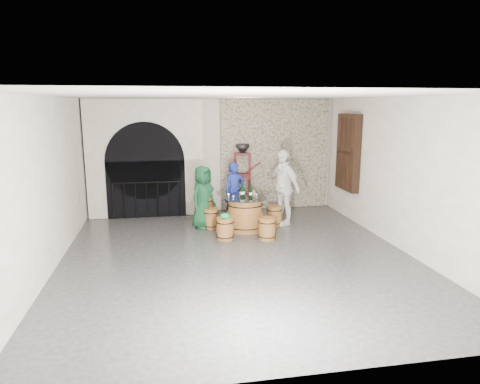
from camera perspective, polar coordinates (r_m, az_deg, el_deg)
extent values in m
plane|color=#2A2A2C|center=(8.82, -0.36, -8.55)|extent=(8.00, 8.00, 0.00)
plane|color=beige|center=(12.32, -3.56, 4.86)|extent=(8.00, 0.00, 8.00)
plane|color=beige|center=(4.62, 8.17, -6.61)|extent=(8.00, 0.00, 8.00)
plane|color=beige|center=(8.54, -24.19, 0.89)|extent=(0.00, 8.00, 8.00)
plane|color=beige|center=(9.63, 20.62, 2.26)|extent=(0.00, 8.00, 8.00)
plane|color=beige|center=(8.28, -0.39, 12.72)|extent=(8.00, 8.00, 0.00)
cube|color=#ACA489|center=(12.60, 4.66, 4.99)|extent=(3.20, 0.12, 3.18)
cube|color=beige|center=(12.01, -12.49, 4.43)|extent=(3.10, 0.50, 3.18)
cube|color=black|center=(11.87, -12.36, 0.32)|extent=(2.10, 0.03, 1.55)
cylinder|color=black|center=(11.75, -12.53, 4.03)|extent=(2.10, 0.03, 2.10)
cylinder|color=black|center=(11.77, -12.42, 1.24)|extent=(1.79, 0.04, 0.04)
cylinder|color=black|center=(11.94, -16.60, -1.23)|extent=(0.02, 0.02, 0.98)
cylinder|color=black|center=(11.90, -15.18, -1.18)|extent=(0.02, 0.02, 0.98)
cylinder|color=black|center=(11.88, -13.75, -1.13)|extent=(0.02, 0.02, 0.98)
cylinder|color=black|center=(11.87, -12.32, -1.09)|extent=(0.02, 0.02, 0.98)
cylinder|color=black|center=(11.86, -10.88, -1.04)|extent=(0.02, 0.02, 0.98)
cylinder|color=black|center=(11.86, -9.44, -0.98)|extent=(0.02, 0.02, 0.98)
cylinder|color=black|center=(11.86, -8.01, -0.93)|extent=(0.02, 0.02, 0.98)
cube|color=black|center=(11.66, 14.23, 5.14)|extent=(0.20, 1.10, 2.00)
cube|color=black|center=(11.64, 14.01, 5.14)|extent=(0.06, 0.88, 1.76)
cube|color=black|center=(11.66, 14.14, 5.14)|extent=(0.22, 0.92, 0.06)
cube|color=black|center=(11.39, 14.74, 4.97)|extent=(0.22, 0.06, 1.80)
cube|color=black|center=(11.66, 14.14, 5.14)|extent=(0.22, 0.06, 1.80)
cube|color=black|center=(11.92, 13.57, 5.30)|extent=(0.22, 0.06, 1.80)
cylinder|color=brown|center=(10.48, 0.69, -3.04)|extent=(0.82, 0.82, 0.78)
cylinder|color=brown|center=(10.48, 0.69, -3.04)|extent=(0.88, 0.88, 0.17)
torus|color=black|center=(10.55, 0.68, -4.44)|extent=(0.88, 0.88, 0.02)
torus|color=black|center=(10.42, 0.69, -1.63)|extent=(0.88, 0.88, 0.02)
cylinder|color=brown|center=(10.39, 0.69, -0.90)|extent=(0.84, 0.84, 0.02)
cylinder|color=black|center=(10.38, 0.69, -0.77)|extent=(1.07, 1.07, 0.01)
cylinder|color=brown|center=(10.72, -3.91, -3.54)|extent=(0.38, 0.38, 0.49)
cylinder|color=brown|center=(10.72, -3.91, -3.54)|extent=(0.40, 0.40, 0.11)
torus|color=black|center=(10.76, -3.90, -4.40)|extent=(0.41, 0.41, 0.02)
torus|color=black|center=(10.68, -3.92, -2.68)|extent=(0.41, 0.41, 0.02)
cylinder|color=brown|center=(10.65, -3.93, -2.22)|extent=(0.38, 0.38, 0.02)
cylinder|color=brown|center=(11.34, -0.47, -2.67)|extent=(0.38, 0.38, 0.49)
cylinder|color=brown|center=(11.34, -0.47, -2.67)|extent=(0.40, 0.40, 0.11)
torus|color=black|center=(11.38, -0.47, -3.49)|extent=(0.41, 0.41, 0.02)
torus|color=black|center=(11.30, -0.47, -1.85)|extent=(0.41, 0.41, 0.02)
cylinder|color=brown|center=(11.28, -0.47, -1.42)|extent=(0.38, 0.38, 0.02)
cylinder|color=brown|center=(10.98, 4.62, -3.19)|extent=(0.38, 0.38, 0.49)
cylinder|color=brown|center=(10.98, 4.62, -3.19)|extent=(0.40, 0.40, 0.11)
torus|color=black|center=(11.02, 4.60, -4.03)|extent=(0.41, 0.41, 0.02)
torus|color=black|center=(10.94, 4.63, -2.34)|extent=(0.41, 0.41, 0.02)
cylinder|color=brown|center=(10.91, 4.64, -1.89)|extent=(0.38, 0.38, 0.02)
cylinder|color=brown|center=(9.84, 3.60, -4.92)|extent=(0.38, 0.38, 0.49)
cylinder|color=brown|center=(9.84, 3.60, -4.92)|extent=(0.40, 0.40, 0.11)
torus|color=black|center=(9.89, 3.59, -5.84)|extent=(0.41, 0.41, 0.02)
torus|color=black|center=(9.79, 3.61, -3.98)|extent=(0.41, 0.41, 0.02)
cylinder|color=brown|center=(9.77, 3.62, -3.48)|extent=(0.38, 0.38, 0.02)
cylinder|color=brown|center=(9.81, -2.01, -4.95)|extent=(0.38, 0.38, 0.49)
cylinder|color=brown|center=(9.81, -2.01, -4.95)|extent=(0.40, 0.40, 0.11)
torus|color=black|center=(9.86, -2.00, -5.88)|extent=(0.41, 0.41, 0.02)
torus|color=black|center=(9.77, -2.01, -4.01)|extent=(0.41, 0.41, 0.02)
cylinder|color=brown|center=(9.74, -2.02, -3.51)|extent=(0.38, 0.38, 0.02)
ellipsoid|color=#0D9454|center=(9.73, -2.02, -3.18)|extent=(0.21, 0.21, 0.12)
cylinder|color=#0D9454|center=(9.72, -1.52, -3.46)|extent=(0.14, 0.14, 0.01)
imported|color=#103B20|center=(10.64, -4.96, -0.68)|extent=(0.89, 0.90, 1.57)
imported|color=navy|center=(11.42, -0.73, 0.12)|extent=(0.61, 0.46, 1.53)
imported|color=white|center=(10.96, 5.75, 0.61)|extent=(0.91, 1.22, 1.93)
cylinder|color=black|center=(10.42, 0.26, -0.06)|extent=(0.07, 0.07, 0.22)
cylinder|color=white|center=(10.42, 0.26, -0.11)|extent=(0.08, 0.08, 0.06)
cone|color=black|center=(10.39, 0.26, 0.61)|extent=(0.07, 0.07, 0.05)
cylinder|color=black|center=(10.38, 0.26, 0.91)|extent=(0.03, 0.03, 0.07)
cylinder|color=black|center=(10.34, 1.45, -0.16)|extent=(0.07, 0.07, 0.22)
cylinder|color=white|center=(10.34, 1.45, -0.21)|extent=(0.08, 0.08, 0.06)
cone|color=black|center=(10.31, 1.45, 0.52)|extent=(0.07, 0.07, 0.05)
cylinder|color=black|center=(10.30, 1.45, 0.82)|extent=(0.03, 0.03, 0.07)
cylinder|color=black|center=(10.45, 0.44, -0.03)|extent=(0.07, 0.07, 0.22)
cylinder|color=white|center=(10.45, 0.44, -0.08)|extent=(0.08, 0.08, 0.06)
cone|color=black|center=(10.42, 0.44, 0.65)|extent=(0.07, 0.07, 0.05)
cylinder|color=black|center=(10.41, 0.44, 0.94)|extent=(0.03, 0.03, 0.07)
cylinder|color=brown|center=(11.37, -4.76, -2.19)|extent=(0.48, 0.48, 0.68)
cylinder|color=brown|center=(11.37, -4.76, -2.19)|extent=(0.51, 0.51, 0.15)
torus|color=black|center=(11.43, -4.74, -3.31)|extent=(0.52, 0.52, 0.02)
torus|color=black|center=(11.32, -4.78, -1.06)|extent=(0.52, 0.52, 0.02)
cylinder|color=brown|center=(11.29, -4.79, -0.47)|extent=(0.49, 0.49, 0.02)
cube|color=#4C0C13|center=(12.43, 0.34, -2.32)|extent=(0.61, 0.53, 0.10)
cube|color=#4C0C13|center=(12.23, 0.34, 2.20)|extent=(0.53, 0.40, 0.12)
cube|color=#4C0C13|center=(12.14, 0.34, 5.06)|extent=(0.50, 0.22, 0.07)
cylinder|color=black|center=(12.30, 0.34, 0.22)|extent=(0.06, 0.06, 1.02)
cylinder|color=black|center=(12.12, 0.35, 6.16)|extent=(0.39, 0.39, 0.09)
cone|color=black|center=(12.13, 0.35, 5.59)|extent=(0.39, 0.39, 0.20)
cube|color=#4C0C13|center=(12.26, -0.62, 1.40)|extent=(0.08, 0.08, 1.64)
cube|color=#4C0C13|center=(12.25, 1.30, 1.39)|extent=(0.08, 0.08, 1.64)
cylinder|color=#4C0C13|center=(12.15, 1.79, 3.25)|extent=(0.44, 0.12, 0.32)
cube|color=silver|center=(12.62, 5.83, 3.84)|extent=(0.18, 0.10, 0.22)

